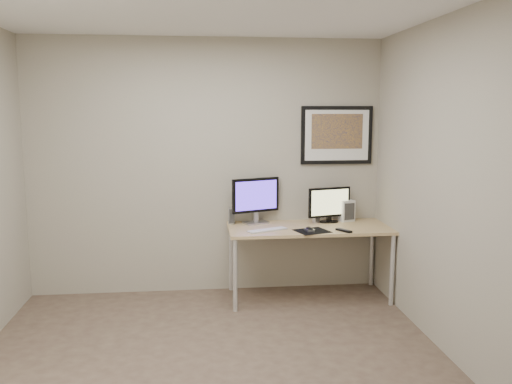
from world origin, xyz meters
TOP-DOWN VIEW (x-y plane):
  - floor at (0.00, 0.00)m, footprint 3.60×3.60m
  - room at (0.00, 0.45)m, footprint 3.60×3.60m
  - desk at (1.00, 1.35)m, footprint 1.60×0.70m
  - framed_art at (1.35, 1.68)m, footprint 0.75×0.04m
  - monitor_large at (0.49, 1.56)m, footprint 0.49×0.24m
  - monitor_tv at (1.25, 1.52)m, footprint 0.46×0.15m
  - speaker_left at (0.24, 1.57)m, footprint 0.07×0.07m
  - speaker_right at (1.11, 1.54)m, footprint 0.09×0.09m
  - keyboard at (0.57, 1.21)m, footprint 0.42×0.27m
  - mousepad at (0.99, 1.14)m, footprint 0.37×0.35m
  - mouse at (0.96, 1.14)m, footprint 0.08×0.12m
  - remote at (1.29, 1.10)m, footprint 0.13×0.18m
  - fan_unit at (1.45, 1.58)m, footprint 0.17×0.14m

SIDE VIEW (x-z plane):
  - floor at x=0.00m, z-range 0.00..0.00m
  - desk at x=1.00m, z-range 0.30..1.03m
  - mousepad at x=0.99m, z-range 0.73..0.73m
  - keyboard at x=0.57m, z-range 0.73..0.74m
  - remote at x=1.29m, z-range 0.73..0.75m
  - mouse at x=0.96m, z-range 0.73..0.77m
  - speaker_right at x=1.11m, z-range 0.73..0.90m
  - speaker_left at x=0.24m, z-range 0.73..0.90m
  - fan_unit at x=1.45m, z-range 0.73..0.95m
  - monitor_tv at x=1.25m, z-range 0.74..1.11m
  - monitor_large at x=0.49m, z-range 0.76..1.22m
  - framed_art at x=1.35m, z-range 1.32..1.92m
  - room at x=0.00m, z-range -0.16..3.44m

